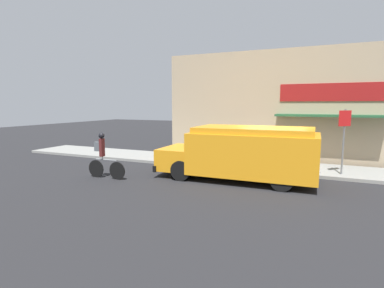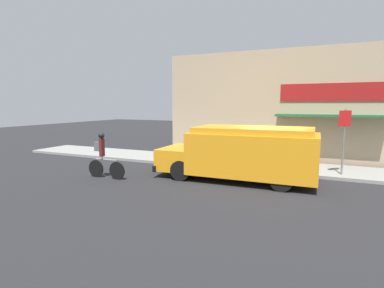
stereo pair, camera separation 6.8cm
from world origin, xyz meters
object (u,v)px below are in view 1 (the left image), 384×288
at_px(school_bus, 243,152).
at_px(cyclist, 103,156).
at_px(stop_sign_post, 344,131).
at_px(trash_bin, 221,152).

relative_size(school_bus, cyclist, 3.36).
height_order(school_bus, stop_sign_post, stop_sign_post).
xyz_separation_m(cyclist, trash_bin, (3.27, 4.61, -0.33)).
relative_size(cyclist, stop_sign_post, 0.70).
distance_m(school_bus, stop_sign_post, 4.00).
height_order(stop_sign_post, trash_bin, stop_sign_post).
bearing_deg(cyclist, stop_sign_post, 22.42).
distance_m(school_bus, trash_bin, 3.23).
bearing_deg(stop_sign_post, trash_bin, 171.01).
bearing_deg(stop_sign_post, cyclist, -155.88).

